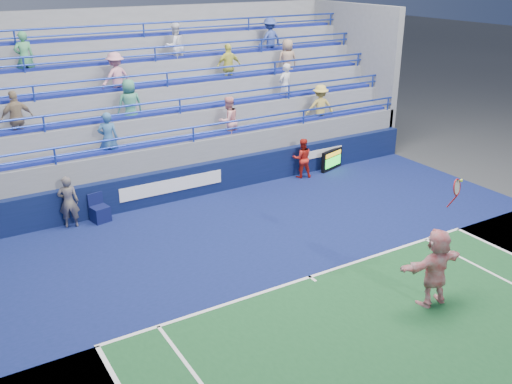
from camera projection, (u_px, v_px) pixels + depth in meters
ground at (310, 278)px, 14.43m from camera, size 120.00×120.00×0.00m
sponsor_wall at (198, 180)px, 19.39m from camera, size 18.00×0.32×1.10m
bleacher_stand at (154, 127)px, 22.01m from camera, size 18.00×5.62×5.38m
serve_speed_board at (332, 160)px, 21.84m from camera, size 1.15×0.47×0.81m
judge_chair at (100, 213)px, 17.49m from camera, size 0.59×0.60×0.89m
tennis_player at (436, 267)px, 13.00m from camera, size 1.78×0.65×3.04m
line_judge at (69, 202)px, 16.91m from camera, size 0.68×0.54×1.63m
ball_girl at (302, 158)px, 20.95m from camera, size 0.88×0.79×1.49m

